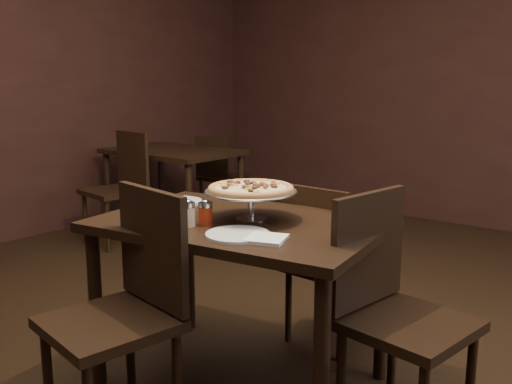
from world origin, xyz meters
The scene contains 16 objects.
room centered at (0.06, 0.03, 1.40)m, with size 6.04×7.04×2.84m.
dining_table centered at (0.04, -0.04, 0.66)m, with size 1.32×0.98×0.76m.
background_table centered at (-2.20, 1.69, 0.64)m, with size 1.18×0.79×0.74m.
pizza_stand centered at (0.07, 0.00, 0.90)m, with size 0.41×0.41×0.17m.
parmesan_shaker centered at (-0.06, -0.25, 0.82)m, with size 0.07×0.07×0.12m.
pepper_flake_shaker centered at (-0.02, -0.19, 0.82)m, with size 0.06×0.06×0.11m.
packet_caddy centered at (-0.24, -0.18, 0.80)m, with size 0.10×0.10×0.07m.
napkin_stack centered at (0.33, -0.23, 0.77)m, with size 0.15×0.15×0.02m, color white.
plate_left centered at (-0.43, 0.04, 0.77)m, with size 0.25×0.25×0.01m, color silver.
plate_near centered at (0.20, -0.25, 0.77)m, with size 0.26×0.26×0.01m, color silver.
serving_spatula centered at (0.18, -0.08, 0.90)m, with size 0.15×0.15×0.02m.
chair_far centered at (0.15, 0.51, 0.47)m, with size 0.42×0.42×0.86m.
chair_near centered at (-0.08, -0.58, 0.52)m, with size 0.52×0.52×0.96m.
chair_side centered at (0.73, 0.07, 0.51)m, with size 0.50×0.50×0.94m.
bg_chair_far centered at (-2.17, 2.29, 0.45)m, with size 0.43×0.43×0.83m.
bg_chair_near centered at (-2.22, 1.11, 0.51)m, with size 0.49×0.49×0.94m.
Camera 1 is at (1.60, -1.91, 1.37)m, focal length 40.00 mm.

